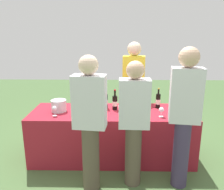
% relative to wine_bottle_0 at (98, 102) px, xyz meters
% --- Properties ---
extents(ground_plane, '(12.00, 12.00, 0.00)m').
position_rel_wine_bottle_0_xyz_m(ground_plane, '(0.21, -0.08, -0.86)').
color(ground_plane, '#476638').
extents(tasting_table, '(2.38, 0.81, 0.74)m').
position_rel_wine_bottle_0_xyz_m(tasting_table, '(0.21, -0.08, -0.49)').
color(tasting_table, maroon).
rests_on(tasting_table, ground_plane).
extents(wine_bottle_0, '(0.08, 0.08, 0.33)m').
position_rel_wine_bottle_0_xyz_m(wine_bottle_0, '(0.00, 0.00, 0.00)').
color(wine_bottle_0, black).
rests_on(wine_bottle_0, tasting_table).
extents(wine_bottle_1, '(0.07, 0.07, 0.32)m').
position_rel_wine_bottle_0_xyz_m(wine_bottle_1, '(0.11, 0.08, -0.01)').
color(wine_bottle_1, black).
rests_on(wine_bottle_1, tasting_table).
extents(wine_bottle_2, '(0.08, 0.08, 0.31)m').
position_rel_wine_bottle_0_xyz_m(wine_bottle_2, '(0.25, 0.01, -0.01)').
color(wine_bottle_2, black).
rests_on(wine_bottle_2, tasting_table).
extents(wine_bottle_3, '(0.06, 0.06, 0.29)m').
position_rel_wine_bottle_0_xyz_m(wine_bottle_3, '(0.67, 0.07, -0.02)').
color(wine_bottle_3, black).
rests_on(wine_bottle_3, tasting_table).
extents(wine_bottle_4, '(0.07, 0.07, 0.31)m').
position_rel_wine_bottle_0_xyz_m(wine_bottle_4, '(0.91, 0.10, -0.01)').
color(wine_bottle_4, black).
rests_on(wine_bottle_4, tasting_table).
extents(wine_glass_0, '(0.07, 0.07, 0.14)m').
position_rel_wine_bottle_0_xyz_m(wine_glass_0, '(-0.59, -0.28, -0.02)').
color(wine_glass_0, silver).
rests_on(wine_glass_0, tasting_table).
extents(wine_glass_1, '(0.07, 0.07, 0.14)m').
position_rel_wine_bottle_0_xyz_m(wine_glass_1, '(-0.16, -0.28, -0.02)').
color(wine_glass_1, silver).
rests_on(wine_glass_1, tasting_table).
extents(wine_glass_2, '(0.07, 0.07, 0.14)m').
position_rel_wine_bottle_0_xyz_m(wine_glass_2, '(0.33, -0.18, -0.02)').
color(wine_glass_2, silver).
rests_on(wine_glass_2, tasting_table).
extents(wine_glass_3, '(0.07, 0.07, 0.14)m').
position_rel_wine_bottle_0_xyz_m(wine_glass_3, '(0.89, -0.29, -0.03)').
color(wine_glass_3, silver).
rests_on(wine_glass_3, tasting_table).
extents(ice_bucket, '(0.23, 0.23, 0.17)m').
position_rel_wine_bottle_0_xyz_m(ice_bucket, '(-0.57, -0.08, -0.04)').
color(ice_bucket, silver).
rests_on(ice_bucket, tasting_table).
extents(server_pouring, '(0.39, 0.24, 1.72)m').
position_rel_wine_bottle_0_xyz_m(server_pouring, '(0.57, 0.57, 0.09)').
color(server_pouring, black).
rests_on(server_pouring, ground_plane).
extents(guest_0, '(0.39, 0.25, 1.64)m').
position_rel_wine_bottle_0_xyz_m(guest_0, '(-0.03, -0.84, 0.04)').
color(guest_0, brown).
rests_on(guest_0, ground_plane).
extents(guest_1, '(0.37, 0.21, 1.56)m').
position_rel_wine_bottle_0_xyz_m(guest_1, '(0.48, -0.73, -0.01)').
color(guest_1, brown).
rests_on(guest_1, ground_plane).
extents(guest_2, '(0.38, 0.24, 1.72)m').
position_rel_wine_bottle_0_xyz_m(guest_2, '(1.07, -0.75, 0.10)').
color(guest_2, '#3F3351').
rests_on(guest_2, ground_plane).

